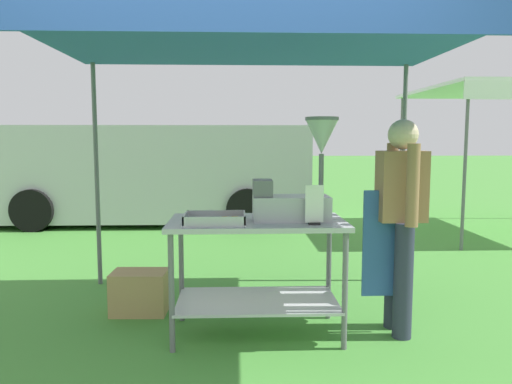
{
  "coord_description": "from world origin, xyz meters",
  "views": [
    {
      "loc": [
        0.1,
        -2.65,
        1.46
      ],
      "look_at": [
        0.24,
        1.09,
        1.06
      ],
      "focal_mm": 34.1,
      "sensor_mm": 36.0,
      "label": 1
    }
  ],
  "objects_px": {
    "donut_cart": "(257,251)",
    "donut_fryer": "(298,184)",
    "donut_tray": "(217,220)",
    "supply_crate": "(140,292)",
    "vendor": "(400,215)",
    "neighbour_tent": "(509,93)",
    "van_silver": "(150,172)",
    "stall_canopy": "(257,40)",
    "menu_sign": "(314,208)"
  },
  "relations": [
    {
      "from": "stall_canopy",
      "to": "vendor",
      "type": "distance_m",
      "value": 1.67
    },
    {
      "from": "donut_cart",
      "to": "donut_tray",
      "type": "xyz_separation_m",
      "value": [
        -0.29,
        -0.13,
        0.25
      ]
    },
    {
      "from": "menu_sign",
      "to": "supply_crate",
      "type": "distance_m",
      "value": 1.73
    },
    {
      "from": "donut_fryer",
      "to": "van_silver",
      "type": "distance_m",
      "value": 5.59
    },
    {
      "from": "stall_canopy",
      "to": "donut_cart",
      "type": "height_order",
      "value": "stall_canopy"
    },
    {
      "from": "vendor",
      "to": "neighbour_tent",
      "type": "distance_m",
      "value": 5.07
    },
    {
      "from": "stall_canopy",
      "to": "van_silver",
      "type": "relative_size",
      "value": 0.59
    },
    {
      "from": "stall_canopy",
      "to": "vendor",
      "type": "height_order",
      "value": "stall_canopy"
    },
    {
      "from": "donut_fryer",
      "to": "supply_crate",
      "type": "height_order",
      "value": "donut_fryer"
    },
    {
      "from": "stall_canopy",
      "to": "donut_fryer",
      "type": "distance_m",
      "value": 1.09
    },
    {
      "from": "donut_cart",
      "to": "neighbour_tent",
      "type": "relative_size",
      "value": 0.48
    },
    {
      "from": "menu_sign",
      "to": "supply_crate",
      "type": "relative_size",
      "value": 0.59
    },
    {
      "from": "donut_tray",
      "to": "donut_cart",
      "type": "bearing_deg",
      "value": 23.88
    },
    {
      "from": "stall_canopy",
      "to": "menu_sign",
      "type": "xyz_separation_m",
      "value": [
        0.39,
        -0.3,
        -1.19
      ]
    },
    {
      "from": "vendor",
      "to": "supply_crate",
      "type": "height_order",
      "value": "vendor"
    },
    {
      "from": "stall_canopy",
      "to": "neighbour_tent",
      "type": "distance_m",
      "value": 5.54
    },
    {
      "from": "donut_fryer",
      "to": "neighbour_tent",
      "type": "height_order",
      "value": "neighbour_tent"
    },
    {
      "from": "van_silver",
      "to": "supply_crate",
      "type": "bearing_deg",
      "value": -81.2
    },
    {
      "from": "donut_cart",
      "to": "neighbour_tent",
      "type": "bearing_deg",
      "value": 43.95
    },
    {
      "from": "menu_sign",
      "to": "supply_crate",
      "type": "bearing_deg",
      "value": 153.14
    },
    {
      "from": "donut_tray",
      "to": "menu_sign",
      "type": "height_order",
      "value": "menu_sign"
    },
    {
      "from": "donut_tray",
      "to": "neighbour_tent",
      "type": "xyz_separation_m",
      "value": [
        4.33,
        4.02,
        1.28
      ]
    },
    {
      "from": "neighbour_tent",
      "to": "vendor",
      "type": "bearing_deg",
      "value": -127.31
    },
    {
      "from": "donut_tray",
      "to": "supply_crate",
      "type": "bearing_deg",
      "value": 138.0
    },
    {
      "from": "donut_cart",
      "to": "menu_sign",
      "type": "xyz_separation_m",
      "value": [
        0.39,
        -0.21,
        0.35
      ]
    },
    {
      "from": "donut_cart",
      "to": "donut_tray",
      "type": "bearing_deg",
      "value": -156.12
    },
    {
      "from": "donut_tray",
      "to": "supply_crate",
      "type": "xyz_separation_m",
      "value": [
        -0.68,
        0.61,
        -0.71
      ]
    },
    {
      "from": "donut_cart",
      "to": "supply_crate",
      "type": "xyz_separation_m",
      "value": [
        -0.97,
        0.48,
        -0.46
      ]
    },
    {
      "from": "stall_canopy",
      "to": "neighbour_tent",
      "type": "height_order",
      "value": "stall_canopy"
    },
    {
      "from": "stall_canopy",
      "to": "donut_tray",
      "type": "distance_m",
      "value": 1.34
    },
    {
      "from": "vendor",
      "to": "neighbour_tent",
      "type": "xyz_separation_m",
      "value": [
        2.98,
        3.91,
        1.27
      ]
    },
    {
      "from": "stall_canopy",
      "to": "vendor",
      "type": "relative_size",
      "value": 2.04
    },
    {
      "from": "stall_canopy",
      "to": "vendor",
      "type": "xyz_separation_m",
      "value": [
        1.06,
        -0.11,
        -1.28
      ]
    },
    {
      "from": "menu_sign",
      "to": "neighbour_tent",
      "type": "height_order",
      "value": "neighbour_tent"
    },
    {
      "from": "donut_fryer",
      "to": "donut_tray",
      "type": "bearing_deg",
      "value": -169.09
    },
    {
      "from": "donut_tray",
      "to": "stall_canopy",
      "type": "bearing_deg",
      "value": 37.79
    },
    {
      "from": "supply_crate",
      "to": "van_silver",
      "type": "relative_size",
      "value": 0.08
    },
    {
      "from": "donut_tray",
      "to": "neighbour_tent",
      "type": "bearing_deg",
      "value": 42.89
    },
    {
      "from": "donut_tray",
      "to": "menu_sign",
      "type": "distance_m",
      "value": 0.7
    },
    {
      "from": "donut_tray",
      "to": "donut_fryer",
      "type": "relative_size",
      "value": 0.57
    },
    {
      "from": "donut_fryer",
      "to": "vendor",
      "type": "xyz_separation_m",
      "value": [
        0.76,
        0.0,
        -0.23
      ]
    },
    {
      "from": "donut_cart",
      "to": "donut_tray",
      "type": "distance_m",
      "value": 0.41
    },
    {
      "from": "van_silver",
      "to": "donut_fryer",
      "type": "bearing_deg",
      "value": -68.97
    },
    {
      "from": "donut_fryer",
      "to": "vendor",
      "type": "relative_size",
      "value": 0.47
    },
    {
      "from": "stall_canopy",
      "to": "donut_fryer",
      "type": "height_order",
      "value": "stall_canopy"
    },
    {
      "from": "donut_cart",
      "to": "neighbour_tent",
      "type": "height_order",
      "value": "neighbour_tent"
    },
    {
      "from": "stall_canopy",
      "to": "menu_sign",
      "type": "bearing_deg",
      "value": -37.93
    },
    {
      "from": "van_silver",
      "to": "neighbour_tent",
      "type": "distance_m",
      "value": 6.03
    },
    {
      "from": "donut_cart",
      "to": "donut_fryer",
      "type": "relative_size",
      "value": 1.72
    },
    {
      "from": "vendor",
      "to": "neighbour_tent",
      "type": "bearing_deg",
      "value": 52.69
    }
  ]
}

